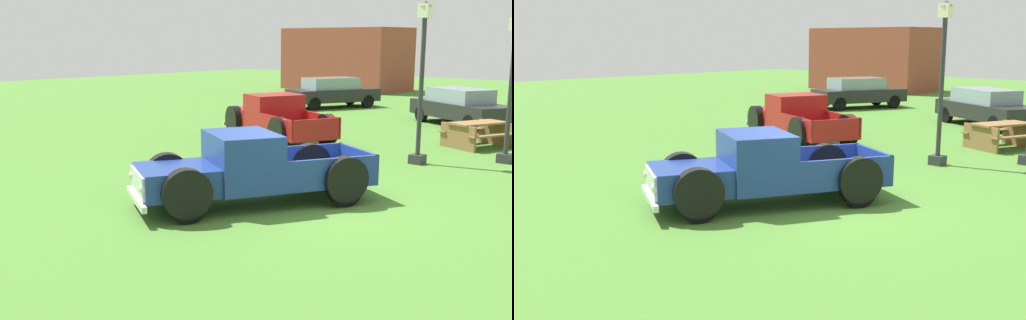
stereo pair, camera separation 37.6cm
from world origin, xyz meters
TOP-DOWN VIEW (x-y plane):
  - ground_plane at (0.00, 0.00)m, footprint 80.00×80.00m
  - pickup_truck_foreground at (-0.97, -1.00)m, footprint 3.64×5.04m
  - pickup_truck_behind_right at (-5.77, 5.44)m, footprint 5.23×3.44m
  - sedan_distant_a at (-10.02, 14.60)m, footprint 3.35×4.69m
  - sedan_distant_b at (-2.75, 12.93)m, footprint 4.58×3.45m
  - lamp_post_near at (-0.38, 5.16)m, footprint 0.36×0.36m
  - picnic_table at (-0.27, 8.72)m, footprint 2.03×2.21m
  - brick_pavilion at (-15.75, 24.00)m, footprint 7.75×4.18m

SIDE VIEW (x-z plane):
  - ground_plane at x=0.00m, z-range 0.00..0.00m
  - picnic_table at x=-0.27m, z-range 0.10..0.88m
  - pickup_truck_foreground at x=-0.97m, z-range -0.03..1.43m
  - pickup_truck_behind_right at x=-5.77m, z-range -0.03..1.48m
  - sedan_distant_b at x=-2.75m, z-range 0.04..1.46m
  - sedan_distant_a at x=-10.02m, z-range 0.04..1.49m
  - brick_pavilion at x=-15.75m, z-range 0.00..3.99m
  - lamp_post_near at x=-0.38m, z-range 0.10..4.33m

